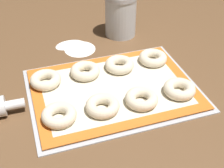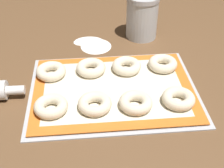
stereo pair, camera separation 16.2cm
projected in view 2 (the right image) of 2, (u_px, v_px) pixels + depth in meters
name	position (u px, v px, depth m)	size (l,w,h in m)	color
ground_plane	(113.00, 91.00, 0.92)	(2.80, 2.80, 0.00)	brown
baking_tray	(112.00, 90.00, 0.92)	(0.49, 0.37, 0.01)	#B2B5BA
baking_mat	(112.00, 88.00, 0.91)	(0.46, 0.34, 0.00)	orange
bagel_front_far_left	(51.00, 106.00, 0.82)	(0.09, 0.09, 0.03)	beige
bagel_front_mid_left	(95.00, 104.00, 0.83)	(0.09, 0.09, 0.03)	beige
bagel_front_mid_right	(136.00, 103.00, 0.84)	(0.09, 0.09, 0.03)	beige
bagel_front_far_right	(178.00, 99.00, 0.85)	(0.09, 0.09, 0.03)	beige
bagel_back_far_left	(51.00, 71.00, 0.95)	(0.09, 0.09, 0.03)	beige
bagel_back_mid_left	(91.00, 68.00, 0.97)	(0.09, 0.09, 0.03)	beige
bagel_back_mid_right	(126.00, 66.00, 0.98)	(0.09, 0.09, 0.03)	beige
bagel_back_far_right	(163.00, 64.00, 0.99)	(0.09, 0.09, 0.03)	beige
flour_canister	(142.00, 16.00, 1.13)	(0.12, 0.12, 0.16)	silver
flour_patch_near	(96.00, 46.00, 1.12)	(0.11, 0.11, 0.00)	white
flour_patch_far	(82.00, 42.00, 1.15)	(0.06, 0.05, 0.00)	white
flour_patch_side	(89.00, 41.00, 1.15)	(0.11, 0.07, 0.00)	white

